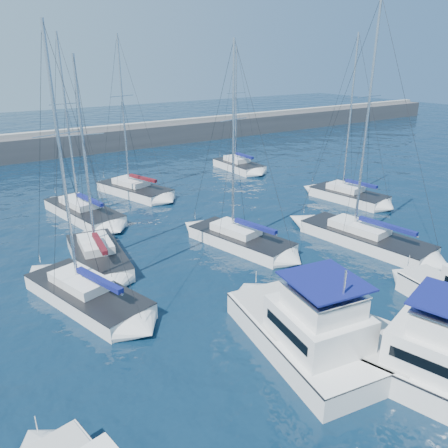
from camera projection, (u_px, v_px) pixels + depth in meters
ground at (350, 324)px, 22.95m from camera, size 220.00×220.00×0.00m
breakwater at (68, 146)px, 62.76m from camera, size 160.00×6.00×4.45m
motor_yacht_port_inner at (308, 332)px, 20.38m from camera, size 5.38×9.17×4.69m
motor_yacht_stbd_inner at (420, 359)px, 18.59m from camera, size 5.79×8.59×4.69m
sailboat_mid_a at (87, 294)px, 24.78m from camera, size 5.26×9.01×15.19m
sailboat_mid_b at (98, 256)px, 29.54m from camera, size 4.02×7.83×13.68m
sailboat_mid_c at (240, 239)px, 32.18m from camera, size 4.72×8.59×14.62m
sailboat_mid_d at (365, 238)px, 32.48m from camera, size 4.42×10.04×17.09m
sailboat_mid_e at (348, 195)px, 42.33m from camera, size 4.08×7.62×15.45m
sailboat_back_a at (83, 212)px, 37.96m from camera, size 4.61×9.50×15.31m
sailboat_back_b at (135, 190)px, 44.17m from camera, size 5.47×8.89×15.43m
sailboat_back_c at (239, 165)px, 53.85m from camera, size 3.07×7.04×14.55m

